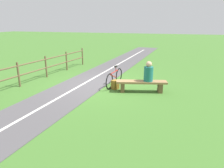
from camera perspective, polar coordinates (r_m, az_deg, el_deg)
name	(u,v)px	position (r m, az deg, el deg)	size (l,w,h in m)	color
ground_plane	(99,84)	(9.24, -3.75, -0.02)	(80.00, 80.00, 0.00)	#3D6B28
paved_path	(19,121)	(6.49, -24.59, -9.26)	(2.10, 36.00, 0.02)	#4C494C
path_centre_line	(19,120)	(6.48, -24.60, -9.18)	(0.10, 32.00, 0.00)	silver
bench	(141,84)	(8.21, 8.19, -0.04)	(2.03, 0.86, 0.45)	#937047
person_seated	(149,73)	(8.11, 10.14, 3.13)	(0.43, 0.43, 0.79)	#1E6B66
bicycle	(114,78)	(8.91, 0.68, 1.76)	(0.25, 1.73, 0.85)	black
backpack	(115,85)	(8.52, 0.85, -0.17)	(0.35, 0.35, 0.38)	olive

